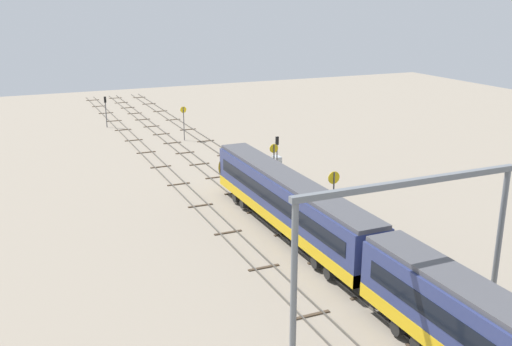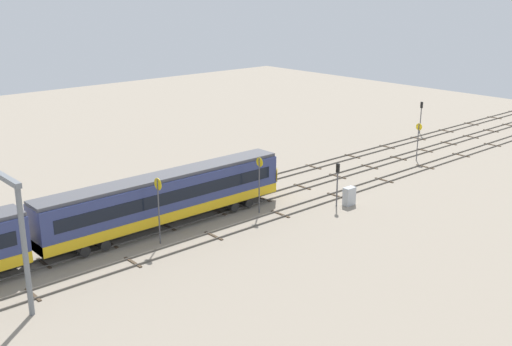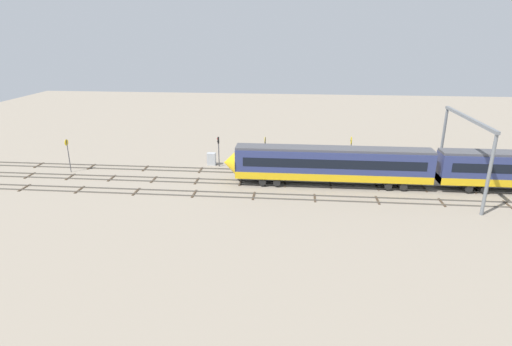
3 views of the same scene
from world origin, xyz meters
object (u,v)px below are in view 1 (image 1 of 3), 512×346
speed_sign_near_foreground (274,164)px  relay_cabinet (277,164)px  overhead_gantry (408,223)px  signal_light_trackside_departure (277,150)px  speed_sign_far_trackside (184,119)px  speed_sign_mid_trackside (333,195)px  signal_light_trackside_approach (106,107)px

speed_sign_near_foreground → relay_cabinet: speed_sign_near_foreground is taller
relay_cabinet → overhead_gantry: bearing=167.3°
signal_light_trackside_departure → relay_cabinet: size_ratio=2.41×
speed_sign_near_foreground → signal_light_trackside_departure: bearing=-27.9°
signal_light_trackside_departure → speed_sign_far_trackside: bearing=12.5°
speed_sign_far_trackside → signal_light_trackside_departure: bearing=-167.5°
speed_sign_far_trackside → relay_cabinet: size_ratio=2.58×
overhead_gantry → speed_sign_mid_trackside: (12.76, -2.91, -2.78)m
signal_light_trackside_departure → speed_sign_near_foreground: bearing=152.1°
speed_sign_far_trackside → signal_light_trackside_approach: bearing=32.6°
overhead_gantry → speed_sign_near_foreground: 24.21m
relay_cabinet → speed_sign_near_foreground: bearing=152.5°
speed_sign_near_foreground → speed_sign_mid_trackside: bearing=179.6°
signal_light_trackside_approach → relay_cabinet: bearing=-157.3°
speed_sign_far_trackside → signal_light_trackside_approach: 15.23m
speed_sign_near_foreground → signal_light_trackside_departure: (6.90, -3.65, -0.61)m
speed_sign_mid_trackside → signal_light_trackside_departure: 18.37m
overhead_gantry → signal_light_trackside_departure: bearing=-12.2°
speed_sign_near_foreground → relay_cabinet: bearing=-27.5°
overhead_gantry → speed_sign_mid_trackside: size_ratio=2.60×
speed_sign_mid_trackside → relay_cabinet: speed_sign_mid_trackside is taller
signal_light_trackside_approach → speed_sign_near_foreground: bearing=-167.2°
signal_light_trackside_departure → signal_light_trackside_approach: bearing=21.1°
speed_sign_near_foreground → speed_sign_mid_trackside: 11.07m
overhead_gantry → signal_light_trackside_approach: size_ratio=3.21×
speed_sign_near_foreground → speed_sign_far_trackside: (26.88, 0.79, -0.47)m
speed_sign_mid_trackside → speed_sign_far_trackside: bearing=1.1°
overhead_gantry → speed_sign_near_foreground: (23.83, -2.98, -3.09)m
speed_sign_mid_trackside → relay_cabinet: (19.16, -4.29, -2.87)m
speed_sign_near_foreground → signal_light_trackside_approach: 40.71m
signal_light_trackside_approach → relay_cabinet: signal_light_trackside_approach is taller
speed_sign_near_foreground → signal_light_trackside_approach: speed_sign_near_foreground is taller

